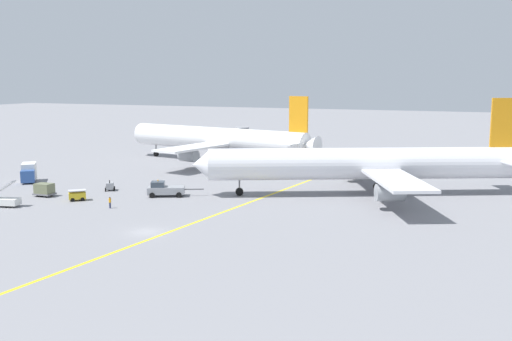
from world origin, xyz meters
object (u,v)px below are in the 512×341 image
(gse_gpu_cart_small, at_px, (110,186))
(gse_container_dolly_flat, at_px, (44,189))
(gse_baggage_cart_trailing, at_px, (77,195))
(gse_catering_truck_tall, at_px, (29,173))
(pushback_tug, at_px, (165,189))
(gse_stair_truck_yellow, at_px, (4,200))
(airliner_being_pushed, at_px, (365,164))
(ground_crew_marshaller_foreground, at_px, (110,202))
(jet_bridge, at_px, (229,135))
(airliner_at_gate_left, at_px, (218,139))

(gse_gpu_cart_small, bearing_deg, gse_container_dolly_flat, -129.50)
(gse_baggage_cart_trailing, height_order, gse_catering_truck_tall, gse_catering_truck_tall)
(pushback_tug, relative_size, gse_container_dolly_flat, 2.75)
(gse_baggage_cart_trailing, distance_m, gse_stair_truck_yellow, 10.74)
(airliner_being_pushed, xyz_separation_m, pushback_tug, (-30.05, -14.27, -3.97))
(gse_catering_truck_tall, bearing_deg, gse_stair_truck_yellow, -55.94)
(gse_container_dolly_flat, xyz_separation_m, gse_stair_truck_yellow, (-0.02, -8.60, -0.15))
(gse_container_dolly_flat, bearing_deg, gse_baggage_cart_trailing, -5.78)
(gse_catering_truck_tall, height_order, ground_crew_marshaller_foreground, gse_catering_truck_tall)
(gse_catering_truck_tall, bearing_deg, ground_crew_marshaller_foreground, -25.05)
(gse_container_dolly_flat, height_order, gse_gpu_cart_small, gse_container_dolly_flat)
(gse_baggage_cart_trailing, xyz_separation_m, jet_bridge, (-5.41, 68.74, 3.34))
(airliner_at_gate_left, distance_m, ground_crew_marshaller_foreground, 50.63)
(gse_container_dolly_flat, bearing_deg, gse_catering_truck_tall, 142.02)
(pushback_tug, xyz_separation_m, gse_gpu_cart_small, (-11.48, 0.74, -0.39))
(pushback_tug, distance_m, gse_stair_truck_yellow, 24.54)
(airliner_at_gate_left, xyz_separation_m, ground_crew_marshaller_foreground, (6.58, -50.00, -4.46))
(ground_crew_marshaller_foreground, bearing_deg, airliner_being_pushed, 37.55)
(jet_bridge, bearing_deg, airliner_being_pushed, -44.73)
(jet_bridge, bearing_deg, airliner_at_gate_left, -71.75)
(gse_baggage_cart_trailing, bearing_deg, airliner_at_gate_left, 88.01)
(pushback_tug, distance_m, ground_crew_marshaller_foreground, 11.39)
(gse_container_dolly_flat, relative_size, gse_stair_truck_yellow, 0.66)
(ground_crew_marshaller_foreground, bearing_deg, gse_catering_truck_tall, 154.95)
(gse_gpu_cart_small, xyz_separation_m, gse_catering_truck_tall, (-19.25, 1.27, 0.96))
(airliner_being_pushed, xyz_separation_m, ground_crew_marshaller_foreground, (-32.91, -25.29, -4.23))
(pushback_tug, bearing_deg, gse_stair_truck_yellow, -138.58)
(airliner_at_gate_left, relative_size, jet_bridge, 3.09)
(jet_bridge, bearing_deg, gse_container_dolly_flat, -91.60)
(ground_crew_marshaller_foreground, bearing_deg, gse_gpu_cart_small, 126.24)
(gse_stair_truck_yellow, bearing_deg, gse_gpu_cart_small, 67.81)
(airliner_being_pushed, bearing_deg, airliner_at_gate_left, 147.96)
(gse_catering_truck_tall, height_order, jet_bridge, jet_bridge)
(gse_gpu_cart_small, height_order, ground_crew_marshaller_foreground, gse_gpu_cart_small)
(airliner_being_pushed, distance_m, ground_crew_marshaller_foreground, 41.72)
(pushback_tug, xyz_separation_m, gse_catering_truck_tall, (-30.73, 2.01, 0.58))
(gse_baggage_cart_trailing, distance_m, ground_crew_marshaller_foreground, 8.64)
(airliner_being_pushed, height_order, gse_container_dolly_flat, airliner_being_pushed)
(pushback_tug, relative_size, gse_baggage_cart_trailing, 2.88)
(gse_gpu_cart_small, distance_m, gse_stair_truck_yellow, 18.33)
(gse_catering_truck_tall, bearing_deg, airliner_at_gate_left, 60.05)
(gse_container_dolly_flat, bearing_deg, airliner_being_pushed, 24.34)
(pushback_tug, distance_m, jet_bridge, 62.65)
(airliner_at_gate_left, bearing_deg, gse_gpu_cart_small, -93.06)
(airliner_at_gate_left, xyz_separation_m, jet_bridge, (-7.05, 21.39, -1.18))
(airliner_being_pushed, xyz_separation_m, gse_container_dolly_flat, (-48.43, -21.91, -3.97))
(gse_stair_truck_yellow, bearing_deg, gse_baggage_cart_trailing, 47.02)
(gse_stair_truck_yellow, bearing_deg, airliner_at_gate_left, 80.77)
(gse_stair_truck_yellow, height_order, gse_catering_truck_tall, gse_stair_truck_yellow)
(gse_baggage_cart_trailing, bearing_deg, pushback_tug, 37.09)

